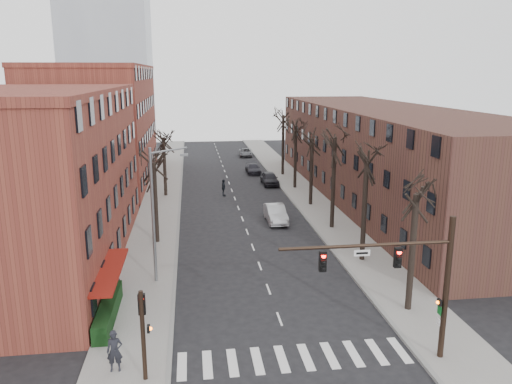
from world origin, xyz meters
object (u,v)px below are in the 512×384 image
object	(u,v)px
parked_car_near	(270,178)
silver_sedan	(276,214)
pedestrian_a	(115,351)
parked_car_mid	(253,169)

from	to	relation	value
parked_car_near	silver_sedan	bearing A→B (deg)	-97.78
pedestrian_a	parked_car_near	bearing A→B (deg)	68.80
parked_car_mid	pedestrian_a	xyz separation A→B (m)	(-12.21, -46.06, 0.48)
silver_sedan	parked_car_near	size ratio (longest dim) A/B	1.03
parked_car_near	pedestrian_a	bearing A→B (deg)	-109.78
silver_sedan	pedestrian_a	distance (m)	25.51
silver_sedan	parked_car_near	bearing A→B (deg)	82.83
parked_car_mid	pedestrian_a	size ratio (longest dim) A/B	2.29
parked_car_mid	parked_car_near	bearing A→B (deg)	-81.81
parked_car_near	parked_car_mid	bearing A→B (deg)	97.79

